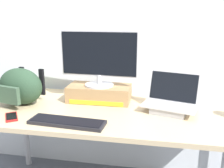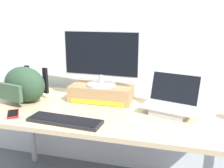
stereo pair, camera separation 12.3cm
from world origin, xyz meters
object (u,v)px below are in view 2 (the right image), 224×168
Objects in this scene: open_laptop at (171,105)px; messenger_backpack at (24,85)px; toner_box_yellow at (101,93)px; cell_phone at (13,114)px; external_keyboard at (65,120)px; desktop_monitor at (101,58)px; plush_toy at (38,83)px.

open_laptop is 1.06m from messenger_backpack.
toner_box_yellow is at bearing -177.96° from open_laptop.
cell_phone is (0.07, -0.25, -0.12)m from messenger_backpack.
open_laptop is 1.03m from cell_phone.
external_keyboard is (-0.09, -0.44, -0.05)m from toner_box_yellow.
plush_toy is (-0.63, 0.17, -0.27)m from desktop_monitor.
plush_toy is at bearing -178.44° from open_laptop.
messenger_backpack is 3.73× the size of plush_toy.
open_laptop is (0.51, -0.13, -0.27)m from desktop_monitor.
toner_box_yellow reaches higher than plush_toy.
open_laptop is at bearing 31.49° from external_keyboard.
toner_box_yellow is 0.80× the size of desktop_monitor.
messenger_backpack is at bearing 152.91° from external_keyboard.
cell_phone is at bearing -74.41° from plush_toy.
plush_toy reaches higher than external_keyboard.
cell_phone is at bearing -147.45° from open_laptop.
cell_phone is 0.61m from plush_toy.
desktop_monitor is 0.60m from messenger_backpack.
cell_phone is 1.55× the size of plush_toy.
messenger_backpack reaches higher than plush_toy.
toner_box_yellow reaches higher than cell_phone.
open_laptop reaches higher than external_keyboard.
messenger_backpack is at bearing -162.34° from toner_box_yellow.
plush_toy is (-0.54, 0.61, 0.04)m from external_keyboard.
desktop_monitor is 1.48× the size of messenger_backpack.
messenger_backpack is at bearing -159.34° from desktop_monitor.
external_keyboard is 1.20× the size of messenger_backpack.
cell_phone is (-0.47, -0.42, -0.32)m from desktop_monitor.
open_laptop is 1.01× the size of messenger_backpack.
open_laptop is 0.85× the size of external_keyboard.
open_laptop is at bearing 16.49° from messenger_backpack.
external_keyboard is at bearing -17.09° from messenger_backpack.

